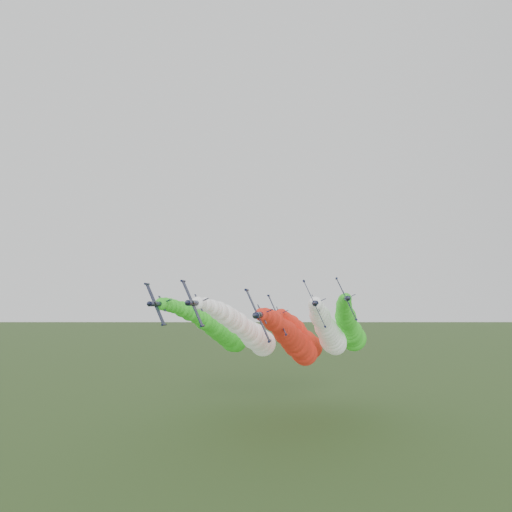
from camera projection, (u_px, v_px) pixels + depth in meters
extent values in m
plane|color=#3C5827|center=(267.00, 504.00, 90.33)|extent=(3000.00, 3000.00, 0.00)
cylinder|color=black|center=(259.00, 315.00, 86.44)|extent=(1.47, 9.06, 1.47)
cone|color=black|center=(255.00, 316.00, 81.17)|extent=(1.33, 1.81, 1.33)
cone|color=black|center=(262.00, 314.00, 91.31)|extent=(1.33, 0.91, 1.33)
ellipsoid|color=black|center=(260.00, 314.00, 84.42)|extent=(0.89, 1.89, 1.00)
cube|color=black|center=(258.00, 315.00, 86.25)|extent=(4.11, 1.91, 8.84)
cylinder|color=black|center=(247.00, 290.00, 86.92)|extent=(0.59, 2.62, 0.59)
cylinder|color=black|center=(270.00, 341.00, 85.58)|extent=(0.59, 2.62, 0.59)
cube|color=black|center=(267.00, 312.00, 90.13)|extent=(2.17, 1.51, 1.09)
cube|color=black|center=(262.00, 314.00, 90.20)|extent=(1.68, 1.11, 3.52)
sphere|color=red|center=(261.00, 315.00, 89.92)|extent=(2.38, 2.38, 2.38)
sphere|color=red|center=(263.00, 315.00, 93.03)|extent=(2.31, 2.31, 2.31)
sphere|color=red|center=(265.00, 315.00, 96.13)|extent=(3.00, 3.00, 3.00)
sphere|color=red|center=(267.00, 317.00, 99.22)|extent=(3.02, 3.02, 3.02)
sphere|color=red|center=(269.00, 318.00, 102.30)|extent=(3.74, 3.74, 3.74)
sphere|color=red|center=(271.00, 319.00, 105.37)|extent=(3.70, 3.70, 3.70)
sphere|color=red|center=(273.00, 321.00, 108.43)|extent=(4.54, 4.54, 4.54)
sphere|color=red|center=(275.00, 323.00, 111.49)|extent=(4.15, 4.15, 4.15)
sphere|color=red|center=(277.00, 325.00, 114.53)|extent=(4.25, 4.25, 4.25)
sphere|color=red|center=(280.00, 327.00, 117.57)|extent=(4.35, 4.35, 4.35)
sphere|color=red|center=(282.00, 329.00, 120.61)|extent=(5.05, 5.05, 5.05)
sphere|color=red|center=(284.00, 331.00, 123.63)|extent=(5.62, 5.62, 5.62)
sphere|color=red|center=(286.00, 333.00, 126.65)|extent=(6.27, 6.27, 6.27)
sphere|color=red|center=(288.00, 335.00, 129.66)|extent=(6.05, 6.05, 6.05)
sphere|color=red|center=(290.00, 337.00, 132.67)|extent=(6.32, 6.32, 6.32)
sphere|color=red|center=(292.00, 339.00, 135.67)|extent=(6.87, 6.87, 6.87)
sphere|color=red|center=(294.00, 342.00, 138.66)|extent=(6.23, 6.23, 6.23)
sphere|color=red|center=(296.00, 344.00, 141.65)|extent=(7.59, 7.59, 7.59)
sphere|color=red|center=(299.00, 346.00, 144.63)|extent=(6.82, 6.82, 6.82)
sphere|color=red|center=(301.00, 348.00, 147.60)|extent=(6.76, 6.76, 6.76)
sphere|color=red|center=(303.00, 351.00, 150.57)|extent=(7.77, 7.77, 7.77)
sphere|color=red|center=(305.00, 353.00, 153.53)|extent=(7.72, 7.72, 7.72)
cylinder|color=black|center=(194.00, 303.00, 98.23)|extent=(1.47, 9.06, 1.47)
cone|color=black|center=(186.00, 303.00, 92.96)|extent=(1.33, 1.81, 1.33)
cone|color=black|center=(199.00, 303.00, 103.10)|extent=(1.33, 0.91, 1.33)
ellipsoid|color=black|center=(193.00, 302.00, 96.21)|extent=(0.89, 1.89, 1.00)
cube|color=black|center=(193.00, 303.00, 98.04)|extent=(4.11, 1.91, 8.84)
cylinder|color=black|center=(183.00, 281.00, 98.71)|extent=(0.59, 2.62, 0.59)
cylinder|color=black|center=(202.00, 326.00, 97.37)|extent=(0.59, 2.62, 0.59)
cube|color=black|center=(203.00, 301.00, 101.92)|extent=(2.17, 1.51, 1.09)
cube|color=black|center=(199.00, 303.00, 102.00)|extent=(1.68, 1.11, 3.52)
sphere|color=white|center=(198.00, 303.00, 101.71)|extent=(2.69, 2.69, 2.69)
sphere|color=white|center=(201.00, 304.00, 104.82)|extent=(2.48, 2.48, 2.48)
sphere|color=white|center=(205.00, 305.00, 107.92)|extent=(3.09, 3.09, 3.09)
sphere|color=white|center=(208.00, 306.00, 111.01)|extent=(2.80, 2.80, 2.80)
sphere|color=white|center=(212.00, 307.00, 114.09)|extent=(3.55, 3.55, 3.55)
sphere|color=white|center=(215.00, 309.00, 117.16)|extent=(3.55, 3.55, 3.55)
sphere|color=white|center=(219.00, 311.00, 120.22)|extent=(4.53, 4.53, 4.53)
sphere|color=white|center=(222.00, 312.00, 123.28)|extent=(3.83, 3.83, 3.83)
sphere|color=white|center=(225.00, 314.00, 126.33)|extent=(5.16, 5.16, 5.16)
sphere|color=white|center=(228.00, 316.00, 129.37)|extent=(5.01, 5.01, 5.01)
sphere|color=white|center=(231.00, 318.00, 132.40)|extent=(5.43, 5.43, 5.43)
sphere|color=white|center=(234.00, 321.00, 135.43)|extent=(4.93, 4.93, 4.93)
sphere|color=white|center=(237.00, 323.00, 138.45)|extent=(6.05, 6.05, 6.05)
sphere|color=white|center=(240.00, 325.00, 141.46)|extent=(5.37, 5.37, 5.37)
sphere|color=white|center=(243.00, 327.00, 144.46)|extent=(5.69, 5.69, 5.69)
sphere|color=white|center=(246.00, 329.00, 147.46)|extent=(6.28, 6.28, 6.28)
sphere|color=white|center=(249.00, 332.00, 150.45)|extent=(5.87, 5.87, 5.87)
sphere|color=white|center=(252.00, 334.00, 153.44)|extent=(7.44, 7.44, 7.44)
sphere|color=white|center=(255.00, 336.00, 156.42)|extent=(8.20, 8.20, 8.20)
sphere|color=white|center=(257.00, 339.00, 159.39)|extent=(7.57, 7.57, 7.57)
sphere|color=white|center=(260.00, 341.00, 162.36)|extent=(8.02, 8.02, 8.02)
sphere|color=white|center=(263.00, 343.00, 165.32)|extent=(8.55, 8.55, 8.55)
cylinder|color=black|center=(315.00, 303.00, 97.26)|extent=(1.47, 9.06, 1.47)
cone|color=black|center=(315.00, 303.00, 91.99)|extent=(1.33, 1.81, 1.33)
cone|color=black|center=(315.00, 303.00, 102.13)|extent=(1.33, 0.91, 1.33)
ellipsoid|color=black|center=(317.00, 302.00, 95.25)|extent=(0.89, 1.89, 1.00)
cube|color=black|center=(314.00, 304.00, 97.08)|extent=(4.11, 1.91, 8.84)
cylinder|color=black|center=(304.00, 281.00, 97.74)|extent=(0.59, 2.62, 0.59)
cylinder|color=black|center=(325.00, 326.00, 96.41)|extent=(0.59, 2.62, 0.59)
cube|color=black|center=(320.00, 301.00, 100.96)|extent=(2.17, 1.51, 1.09)
cube|color=black|center=(316.00, 303.00, 101.03)|extent=(1.68, 1.11, 3.52)
sphere|color=white|center=(315.00, 303.00, 100.74)|extent=(2.68, 2.68, 2.68)
sphere|color=white|center=(315.00, 304.00, 103.86)|extent=(3.04, 3.04, 3.04)
sphere|color=white|center=(316.00, 305.00, 106.96)|extent=(2.88, 2.88, 2.88)
sphere|color=white|center=(316.00, 306.00, 110.04)|extent=(2.93, 2.93, 2.93)
sphere|color=white|center=(317.00, 308.00, 113.12)|extent=(3.62, 3.62, 3.62)
sphere|color=white|center=(317.00, 309.00, 116.20)|extent=(3.21, 3.21, 3.21)
sphere|color=white|center=(318.00, 311.00, 119.26)|extent=(3.69, 3.69, 3.69)
sphere|color=white|center=(319.00, 313.00, 122.31)|extent=(4.55, 4.55, 4.55)
sphere|color=white|center=(320.00, 315.00, 125.36)|extent=(5.15, 5.15, 5.15)
sphere|color=white|center=(320.00, 317.00, 128.40)|extent=(5.27, 5.27, 5.27)
sphere|color=white|center=(321.00, 319.00, 131.44)|extent=(5.22, 5.22, 5.22)
sphere|color=white|center=(322.00, 321.00, 134.46)|extent=(4.63, 4.63, 4.63)
sphere|color=white|center=(324.00, 323.00, 137.48)|extent=(5.09, 5.09, 5.09)
sphere|color=white|center=(325.00, 325.00, 140.49)|extent=(5.91, 5.91, 5.91)
sphere|color=white|center=(326.00, 328.00, 143.50)|extent=(6.46, 6.46, 6.46)
sphere|color=white|center=(327.00, 330.00, 146.50)|extent=(6.50, 6.50, 6.50)
sphere|color=white|center=(328.00, 332.00, 149.49)|extent=(6.69, 6.69, 6.69)
sphere|color=white|center=(330.00, 334.00, 152.47)|extent=(6.84, 6.84, 6.84)
sphere|color=white|center=(331.00, 337.00, 155.45)|extent=(7.57, 7.57, 7.57)
sphere|color=white|center=(332.00, 339.00, 158.43)|extent=(8.33, 8.33, 8.33)
sphere|color=white|center=(334.00, 341.00, 161.39)|extent=(8.21, 8.21, 8.21)
sphere|color=white|center=(335.00, 344.00, 164.35)|extent=(7.46, 7.46, 7.46)
cylinder|color=black|center=(156.00, 304.00, 108.28)|extent=(1.47, 9.06, 1.47)
cone|color=black|center=(148.00, 304.00, 103.01)|extent=(1.33, 1.81, 1.33)
cone|color=black|center=(163.00, 304.00, 113.15)|extent=(1.33, 0.91, 1.33)
ellipsoid|color=black|center=(155.00, 303.00, 106.26)|extent=(0.89, 1.89, 1.00)
cube|color=black|center=(155.00, 304.00, 108.09)|extent=(4.11, 1.91, 8.84)
cylinder|color=black|center=(147.00, 284.00, 108.76)|extent=(0.59, 2.62, 0.59)
cylinder|color=black|center=(164.00, 325.00, 107.42)|extent=(0.59, 2.62, 0.59)
cube|color=black|center=(166.00, 302.00, 111.97)|extent=(2.17, 1.51, 1.09)
cube|color=black|center=(162.00, 304.00, 112.05)|extent=(1.68, 1.11, 3.52)
sphere|color=green|center=(161.00, 304.00, 111.76)|extent=(2.85, 2.85, 2.85)
sphere|color=green|center=(166.00, 304.00, 114.87)|extent=(3.16, 3.16, 3.16)
sphere|color=green|center=(170.00, 305.00, 117.97)|extent=(3.34, 3.34, 3.34)
sphere|color=green|center=(174.00, 306.00, 121.06)|extent=(3.40, 3.40, 3.40)
sphere|color=green|center=(178.00, 308.00, 124.14)|extent=(3.36, 3.36, 3.36)
sphere|color=green|center=(182.00, 309.00, 127.21)|extent=(4.06, 4.06, 4.06)
sphere|color=green|center=(186.00, 311.00, 130.28)|extent=(3.99, 3.99, 3.99)
sphere|color=green|center=(189.00, 312.00, 133.33)|extent=(4.54, 4.54, 4.54)
sphere|color=green|center=(193.00, 314.00, 136.38)|extent=(4.00, 4.00, 4.00)
sphere|color=green|center=(197.00, 316.00, 139.42)|extent=(4.30, 4.30, 4.30)
sphere|color=green|center=(200.00, 318.00, 142.45)|extent=(4.41, 4.41, 4.41)
sphere|color=green|center=(204.00, 320.00, 145.48)|extent=(5.51, 5.51, 5.51)
sphere|color=green|center=(207.00, 322.00, 148.50)|extent=(5.45, 5.45, 5.45)
sphere|color=green|center=(210.00, 324.00, 151.51)|extent=(5.33, 5.33, 5.33)
sphere|color=green|center=(214.00, 326.00, 154.52)|extent=(6.44, 6.44, 6.44)
sphere|color=green|center=(217.00, 328.00, 157.51)|extent=(6.63, 6.63, 6.63)
sphere|color=green|center=(220.00, 330.00, 160.51)|extent=(7.25, 7.25, 7.25)
sphere|color=green|center=(223.00, 333.00, 163.49)|extent=(7.06, 7.06, 7.06)
sphere|color=green|center=(227.00, 335.00, 166.47)|extent=(7.77, 7.77, 7.77)
sphere|color=green|center=(230.00, 337.00, 169.44)|extent=(6.85, 6.85, 6.85)
sphere|color=green|center=(233.00, 339.00, 172.41)|extent=(8.64, 8.64, 8.64)
sphere|color=green|center=(236.00, 341.00, 175.37)|extent=(7.47, 7.47, 7.47)
cylinder|color=black|center=(347.00, 299.00, 107.36)|extent=(1.47, 9.06, 1.47)
cone|color=black|center=(348.00, 298.00, 102.10)|extent=(1.33, 1.81, 1.33)
cone|color=black|center=(346.00, 299.00, 112.24)|extent=(1.33, 0.91, 1.33)
ellipsoid|color=black|center=(349.00, 298.00, 105.35)|extent=(0.89, 1.89, 1.00)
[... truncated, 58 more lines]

